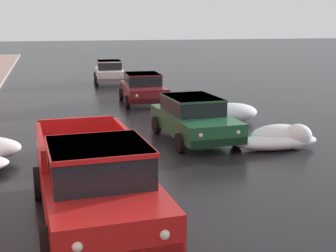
{
  "coord_description": "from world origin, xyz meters",
  "views": [
    {
      "loc": [
        -2.2,
        0.98,
        3.8
      ],
      "look_at": [
        0.58,
        11.49,
        1.37
      ],
      "focal_mm": 49.97,
      "sensor_mm": 36.0,
      "label": 1
    }
  ],
  "objects_px": {
    "sedan_maroon_parked_kerbside_mid": "(143,88)",
    "sedan_white_parked_far_down_block": "(109,71)",
    "pickup_truck_red_approaching_near_lane": "(94,181)",
    "sedan_green_parked_kerbside_close": "(194,117)"
  },
  "relations": [
    {
      "from": "pickup_truck_red_approaching_near_lane",
      "to": "sedan_white_parked_far_down_block",
      "type": "bearing_deg",
      "value": 81.41
    },
    {
      "from": "pickup_truck_red_approaching_near_lane",
      "to": "sedan_maroon_parked_kerbside_mid",
      "type": "distance_m",
      "value": 13.63
    },
    {
      "from": "pickup_truck_red_approaching_near_lane",
      "to": "sedan_green_parked_kerbside_close",
      "type": "bearing_deg",
      "value": 56.62
    },
    {
      "from": "pickup_truck_red_approaching_near_lane",
      "to": "sedan_maroon_parked_kerbside_mid",
      "type": "relative_size",
      "value": 1.38
    },
    {
      "from": "pickup_truck_red_approaching_near_lane",
      "to": "sedan_maroon_parked_kerbside_mid",
      "type": "height_order",
      "value": "pickup_truck_red_approaching_near_lane"
    },
    {
      "from": "pickup_truck_red_approaching_near_lane",
      "to": "sedan_green_parked_kerbside_close",
      "type": "relative_size",
      "value": 1.28
    },
    {
      "from": "pickup_truck_red_approaching_near_lane",
      "to": "sedan_white_parked_far_down_block",
      "type": "distance_m",
      "value": 21.18
    },
    {
      "from": "sedan_green_parked_kerbside_close",
      "to": "sedan_maroon_parked_kerbside_mid",
      "type": "distance_m",
      "value": 7.3
    },
    {
      "from": "sedan_maroon_parked_kerbside_mid",
      "to": "sedan_white_parked_far_down_block",
      "type": "relative_size",
      "value": 0.96
    },
    {
      "from": "pickup_truck_red_approaching_near_lane",
      "to": "sedan_maroon_parked_kerbside_mid",
      "type": "xyz_separation_m",
      "value": [
        3.68,
        13.13,
        -0.13
      ]
    }
  ]
}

